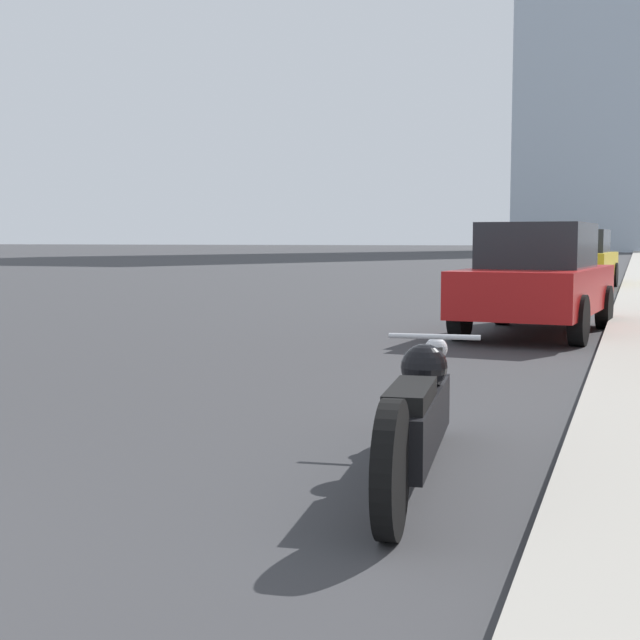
% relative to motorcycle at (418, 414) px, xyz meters
% --- Properties ---
extents(motorcycle, '(0.63, 2.76, 0.76)m').
position_rel_motorcycle_xyz_m(motorcycle, '(0.00, 0.00, 0.00)').
color(motorcycle, black).
rests_on(motorcycle, ground_plane).
extents(parked_car_red, '(2.09, 4.20, 1.64)m').
position_rel_motorcycle_xyz_m(parked_car_red, '(-0.20, 8.38, 0.44)').
color(parked_car_red, red).
rests_on(parked_car_red, ground_plane).
extents(parked_car_yellow, '(2.17, 4.29, 1.67)m').
position_rel_motorcycle_xyz_m(parked_car_yellow, '(-0.42, 21.30, 0.46)').
color(parked_car_yellow, gold).
rests_on(parked_car_yellow, ground_plane).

